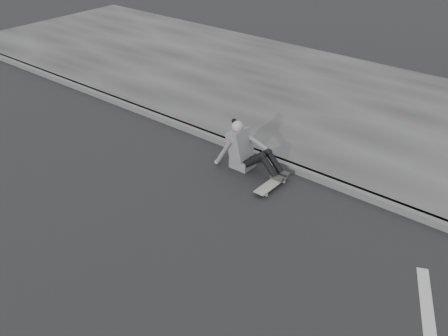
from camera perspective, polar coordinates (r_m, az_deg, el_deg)
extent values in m
plane|color=black|center=(7.18, -3.01, -8.72)|extent=(80.00, 80.00, 0.00)
cube|color=#4A4A4A|center=(8.86, 8.12, -0.06)|extent=(24.00, 0.16, 0.12)
cube|color=#363636|center=(11.30, 16.29, 6.07)|extent=(24.00, 6.00, 0.12)
cylinder|color=#A3A49E|center=(8.23, 4.01, -2.70)|extent=(0.03, 0.05, 0.05)
cylinder|color=#A3A49E|center=(8.16, 4.87, -3.06)|extent=(0.03, 0.05, 0.05)
cylinder|color=#A3A49E|center=(8.60, 6.03, -1.20)|extent=(0.03, 0.05, 0.05)
cylinder|color=#A3A49E|center=(8.53, 6.86, -1.54)|extent=(0.03, 0.05, 0.05)
cube|color=#2D2D2F|center=(8.18, 4.45, -2.72)|extent=(0.16, 0.04, 0.03)
cube|color=#2D2D2F|center=(8.55, 6.46, -1.21)|extent=(0.16, 0.04, 0.03)
cube|color=slate|center=(8.35, 5.48, -1.80)|extent=(0.20, 0.78, 0.02)
cube|color=#59595C|center=(8.91, 2.15, 0.67)|extent=(0.36, 0.34, 0.18)
cube|color=#59595C|center=(8.78, 1.82, 2.73)|extent=(0.37, 0.40, 0.57)
cube|color=#59595C|center=(8.80, 1.16, 3.67)|extent=(0.14, 0.30, 0.20)
cylinder|color=gray|center=(8.70, 1.59, 4.22)|extent=(0.09, 0.09, 0.08)
sphere|color=gray|center=(8.66, 1.54, 4.77)|extent=(0.20, 0.20, 0.20)
sphere|color=black|center=(8.70, 1.16, 5.40)|extent=(0.09, 0.09, 0.09)
cylinder|color=black|center=(8.59, 3.48, 0.89)|extent=(0.43, 0.13, 0.39)
cylinder|color=black|center=(8.72, 4.18, 1.35)|extent=(0.43, 0.13, 0.39)
cylinder|color=black|center=(8.45, 5.13, 0.22)|extent=(0.35, 0.11, 0.36)
cylinder|color=black|center=(8.58, 5.81, 0.69)|extent=(0.35, 0.11, 0.36)
sphere|color=black|center=(8.44, 4.42, 1.33)|extent=(0.13, 0.13, 0.13)
sphere|color=black|center=(8.57, 5.11, 1.79)|extent=(0.13, 0.13, 0.13)
cube|color=#292929|center=(8.44, 6.11, -1.10)|extent=(0.24, 0.08, 0.07)
cube|color=#292929|center=(8.58, 6.78, -0.61)|extent=(0.24, 0.08, 0.07)
cylinder|color=#59595C|center=(8.81, -0.05, 1.81)|extent=(0.38, 0.08, 0.58)
sphere|color=gray|center=(9.01, -0.83, 0.69)|extent=(0.08, 0.08, 0.08)
cylinder|color=#59595C|center=(8.74, 3.72, 2.99)|extent=(0.48, 0.08, 0.21)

